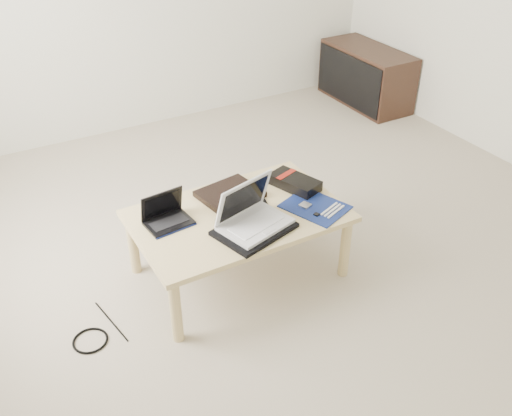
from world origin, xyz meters
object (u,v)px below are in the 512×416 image
media_cabinet (366,76)px  gpu_box (295,183)px  coffee_table (238,221)px  netbook (167,217)px  white_laptop (252,216)px

media_cabinet → gpu_box: size_ratio=2.83×
coffee_table → netbook: netbook is taller
netbook → white_laptop: size_ratio=0.63×
coffee_table → gpu_box: size_ratio=3.46×
coffee_table → gpu_box: (0.41, 0.08, 0.08)m
coffee_table → media_cabinet: bearing=36.4°
netbook → coffee_table: bearing=-16.9°
netbook → gpu_box: 0.76m
white_laptop → gpu_box: size_ratio=1.24×
coffee_table → netbook: bearing=163.1°
media_cabinet → gpu_box: 2.32m
coffee_table → white_laptop: white_laptop is taller
media_cabinet → white_laptop: 2.77m
gpu_box → white_laptop: bearing=-151.3°
media_cabinet → netbook: size_ratio=3.65×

